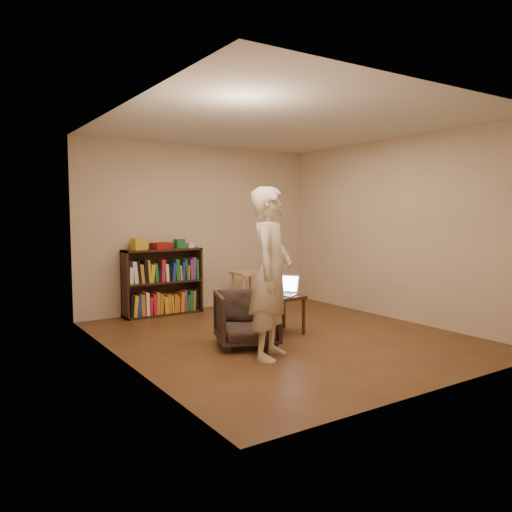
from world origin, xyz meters
TOP-DOWN VIEW (x-y plane):
  - floor at (0.00, 0.00)m, footprint 4.50×4.50m
  - ceiling at (0.00, 0.00)m, footprint 4.50×4.50m
  - wall_back at (0.00, 2.25)m, footprint 4.00×0.00m
  - wall_left at (-2.00, 0.00)m, footprint 0.00×4.50m
  - wall_right at (2.00, 0.00)m, footprint 0.00×4.50m
  - bookshelf at (-0.72, 2.09)m, footprint 1.20×0.30m
  - box_yellow at (-1.08, 2.07)m, footprint 0.23×0.19m
  - red_cloth at (-0.74, 2.07)m, footprint 0.32×0.26m
  - box_green at (-0.43, 2.10)m, footprint 0.14×0.14m
  - box_white at (-0.27, 2.07)m, footprint 0.10×0.10m
  - stool at (0.58, 1.76)m, footprint 0.42×0.42m
  - armchair at (-0.61, -0.12)m, footprint 0.89×0.90m
  - side_table at (0.07, 0.16)m, footprint 0.48×0.48m
  - laptop at (0.13, 0.16)m, footprint 0.45×0.45m
  - person at (-0.65, -0.67)m, footprint 0.79×0.75m

SIDE VIEW (x-z plane):
  - floor at x=0.00m, z-range 0.00..0.00m
  - armchair at x=-0.61m, z-range 0.00..0.64m
  - side_table at x=0.07m, z-range 0.16..0.66m
  - bookshelf at x=-0.72m, z-range -0.06..0.94m
  - stool at x=0.58m, z-range 0.18..0.79m
  - laptop at x=0.13m, z-range 0.43..0.68m
  - person at x=-0.65m, z-range 0.00..1.81m
  - box_white at x=-0.27m, z-range 1.00..1.07m
  - red_cloth at x=-0.74m, z-range 1.00..1.09m
  - box_green at x=-0.43m, z-range 1.00..1.14m
  - box_yellow at x=-1.08m, z-range 1.00..1.17m
  - wall_back at x=0.00m, z-range -0.70..3.30m
  - wall_left at x=-2.00m, z-range -0.95..3.55m
  - wall_right at x=2.00m, z-range -0.95..3.55m
  - ceiling at x=0.00m, z-range 2.60..2.60m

